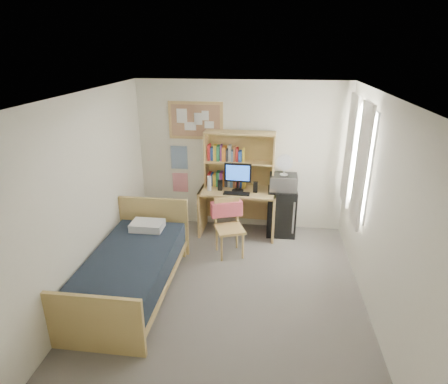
# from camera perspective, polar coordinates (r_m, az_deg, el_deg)

# --- Properties ---
(floor) EXTENTS (3.60, 4.20, 0.02)m
(floor) POSITION_cam_1_polar(r_m,az_deg,el_deg) (5.25, 0.41, -15.09)
(floor) COLOR gray
(floor) RESTS_ON ground
(ceiling) EXTENTS (3.60, 4.20, 0.02)m
(ceiling) POSITION_cam_1_polar(r_m,az_deg,el_deg) (4.25, 0.51, 14.51)
(ceiling) COLOR silver
(ceiling) RESTS_ON wall_back
(wall_back) EXTENTS (3.60, 0.04, 2.60)m
(wall_back) POSITION_cam_1_polar(r_m,az_deg,el_deg) (6.56, 2.58, 5.38)
(wall_back) COLOR white
(wall_back) RESTS_ON floor
(wall_front) EXTENTS (3.60, 0.04, 2.60)m
(wall_front) POSITION_cam_1_polar(r_m,az_deg,el_deg) (2.81, -4.77, -18.87)
(wall_front) COLOR white
(wall_front) RESTS_ON floor
(wall_left) EXTENTS (0.04, 4.20, 2.60)m
(wall_left) POSITION_cam_1_polar(r_m,az_deg,el_deg) (5.10, -20.07, -0.74)
(wall_left) COLOR white
(wall_left) RESTS_ON floor
(wall_right) EXTENTS (0.04, 4.20, 2.60)m
(wall_right) POSITION_cam_1_polar(r_m,az_deg,el_deg) (4.75, 22.59, -2.73)
(wall_right) COLOR white
(wall_right) RESTS_ON floor
(window_unit) EXTENTS (0.10, 1.40, 1.70)m
(window_unit) POSITION_cam_1_polar(r_m,az_deg,el_deg) (5.74, 19.62, 4.90)
(window_unit) COLOR white
(window_unit) RESTS_ON wall_right
(curtain_left) EXTENTS (0.04, 0.55, 1.70)m
(curtain_left) POSITION_cam_1_polar(r_m,az_deg,el_deg) (5.36, 20.15, 3.71)
(curtain_left) COLOR white
(curtain_left) RESTS_ON wall_right
(curtain_right) EXTENTS (0.04, 0.55, 1.70)m
(curtain_right) POSITION_cam_1_polar(r_m,az_deg,el_deg) (6.11, 18.61, 5.98)
(curtain_right) COLOR white
(curtain_right) RESTS_ON wall_right
(bulletin_board) EXTENTS (0.94, 0.03, 0.64)m
(bulletin_board) POSITION_cam_1_polar(r_m,az_deg,el_deg) (6.51, -4.33, 10.82)
(bulletin_board) COLOR #AB7C5A
(bulletin_board) RESTS_ON wall_back
(poster_wave) EXTENTS (0.30, 0.01, 0.42)m
(poster_wave) POSITION_cam_1_polar(r_m,az_deg,el_deg) (6.74, -6.84, 5.23)
(poster_wave) COLOR #245493
(poster_wave) RESTS_ON wall_back
(poster_japan) EXTENTS (0.28, 0.01, 0.36)m
(poster_japan) POSITION_cam_1_polar(r_m,az_deg,el_deg) (6.88, -6.67, 1.47)
(poster_japan) COLOR red
(poster_japan) RESTS_ON wall_back
(desk) EXTENTS (1.32, 0.70, 0.81)m
(desk) POSITION_cam_1_polar(r_m,az_deg,el_deg) (6.55, 2.10, -2.99)
(desk) COLOR tan
(desk) RESTS_ON floor
(desk_chair) EXTENTS (0.59, 0.59, 0.91)m
(desk_chair) POSITION_cam_1_polar(r_m,az_deg,el_deg) (5.85, 0.86, -5.59)
(desk_chair) COLOR tan
(desk_chair) RESTS_ON floor
(mini_fridge) EXTENTS (0.49, 0.49, 0.83)m
(mini_fridge) POSITION_cam_1_polar(r_m,az_deg,el_deg) (6.60, 8.74, -2.93)
(mini_fridge) COLOR black
(mini_fridge) RESTS_ON floor
(bed) EXTENTS (1.06, 2.09, 0.57)m
(bed) POSITION_cam_1_polar(r_m,az_deg,el_deg) (5.22, -13.94, -12.03)
(bed) COLOR black
(bed) RESTS_ON floor
(hutch) EXTENTS (1.20, 0.35, 0.97)m
(hutch) POSITION_cam_1_polar(r_m,az_deg,el_deg) (6.38, 2.38, 4.88)
(hutch) COLOR tan
(hutch) RESTS_ON desk
(monitor) EXTENTS (0.45, 0.05, 0.48)m
(monitor) POSITION_cam_1_polar(r_m,az_deg,el_deg) (6.25, 2.11, 2.18)
(monitor) COLOR black
(monitor) RESTS_ON desk
(keyboard) EXTENTS (0.44, 0.16, 0.02)m
(keyboard) POSITION_cam_1_polar(r_m,az_deg,el_deg) (6.20, 1.92, -0.23)
(keyboard) COLOR black
(keyboard) RESTS_ON desk
(speaker_left) EXTENTS (0.07, 0.07, 0.18)m
(speaker_left) POSITION_cam_1_polar(r_m,az_deg,el_deg) (6.35, -0.59, 1.03)
(speaker_left) COLOR black
(speaker_left) RESTS_ON desk
(speaker_right) EXTENTS (0.08, 0.08, 0.18)m
(speaker_right) POSITION_cam_1_polar(r_m,az_deg,el_deg) (6.28, 4.81, 0.74)
(speaker_right) COLOR black
(speaker_right) RESTS_ON desk
(water_bottle) EXTENTS (0.08, 0.08, 0.25)m
(water_bottle) POSITION_cam_1_polar(r_m,az_deg,el_deg) (6.33, -2.26, 1.32)
(water_bottle) COLOR white
(water_bottle) RESTS_ON desk
(hoodie) EXTENTS (0.52, 0.32, 0.24)m
(hoodie) POSITION_cam_1_polar(r_m,az_deg,el_deg) (5.91, 0.39, -2.57)
(hoodie) COLOR #E05563
(hoodie) RESTS_ON desk_chair
(microwave) EXTENTS (0.46, 0.35, 0.26)m
(microwave) POSITION_cam_1_polar(r_m,az_deg,el_deg) (6.38, 9.02, 1.48)
(microwave) COLOR #B9B9BE
(microwave) RESTS_ON mini_fridge
(desk_fan) EXTENTS (0.26, 0.26, 0.33)m
(desk_fan) POSITION_cam_1_polar(r_m,az_deg,el_deg) (6.29, 9.17, 4.00)
(desk_fan) COLOR white
(desk_fan) RESTS_ON microwave
(pillow) EXTENTS (0.47, 0.33, 0.11)m
(pillow) POSITION_cam_1_polar(r_m,az_deg,el_deg) (5.66, -11.61, -5.04)
(pillow) COLOR white
(pillow) RESTS_ON bed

